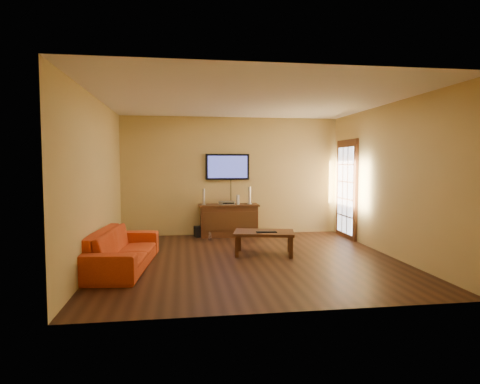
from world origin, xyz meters
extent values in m
plane|color=black|center=(0.00, 0.00, 0.00)|extent=(5.00, 5.00, 0.00)
plane|color=#D4B567|center=(0.00, 2.50, 1.35)|extent=(5.00, 0.00, 5.00)
plane|color=#D4B567|center=(-2.50, 0.00, 1.35)|extent=(0.00, 5.00, 5.00)
plane|color=#D4B567|center=(2.50, 0.00, 1.35)|extent=(0.00, 5.00, 5.00)
plane|color=white|center=(0.00, 0.00, 2.70)|extent=(5.00, 5.00, 0.00)
cube|color=#3F1F0E|center=(2.46, 1.70, 1.05)|extent=(0.06, 1.02, 2.22)
cube|color=white|center=(2.42, 1.70, 1.05)|extent=(0.01, 0.79, 1.89)
cube|color=#3F1F0E|center=(-0.10, 2.24, 0.34)|extent=(1.27, 0.48, 0.68)
cube|color=#351C0A|center=(-0.10, 2.00, 0.37)|extent=(1.17, 0.02, 0.41)
cube|color=#3F1F0E|center=(-0.10, 2.24, 0.70)|extent=(1.35, 0.51, 0.04)
cube|color=black|center=(-0.10, 2.46, 1.56)|extent=(1.00, 0.07, 0.59)
cube|color=#383F93|center=(-0.10, 2.42, 1.56)|extent=(0.90, 0.01, 0.50)
cube|color=#3F1F0E|center=(0.31, 0.30, 0.40)|extent=(1.18, 0.86, 0.05)
cube|color=#3F1F0E|center=(-0.20, 0.16, 0.19)|extent=(0.06, 0.06, 0.37)
cube|color=#3F1F0E|center=(0.71, -0.06, 0.19)|extent=(0.06, 0.06, 0.37)
cube|color=#3F1F0E|center=(-0.09, 0.66, 0.19)|extent=(0.06, 0.06, 0.37)
cube|color=#3F1F0E|center=(0.83, 0.45, 0.19)|extent=(0.06, 0.06, 0.37)
imported|color=#CA4016|center=(-2.08, -0.30, 0.40)|extent=(0.81, 2.12, 0.81)
cylinder|color=silver|center=(-0.66, 2.25, 0.73)|extent=(0.10, 0.10, 0.01)
cylinder|color=silver|center=(-0.66, 2.25, 0.91)|extent=(0.06, 0.06, 0.34)
cylinder|color=silver|center=(0.37, 2.23, 0.73)|extent=(0.11, 0.11, 0.02)
cylinder|color=silver|center=(0.37, 2.23, 0.92)|extent=(0.06, 0.06, 0.38)
cube|color=silver|center=(-0.15, 2.22, 0.76)|extent=(0.36, 0.29, 0.07)
cube|color=white|center=(0.11, 2.24, 0.83)|extent=(0.06, 0.16, 0.21)
cube|color=black|center=(-0.75, 2.24, 0.12)|extent=(0.27, 0.27, 0.23)
cylinder|color=white|center=(-0.56, 1.79, 0.08)|extent=(0.06, 0.06, 0.16)
sphere|color=white|center=(-0.56, 1.79, 0.17)|extent=(0.03, 0.03, 0.03)
cube|color=black|center=(0.33, 0.18, 0.43)|extent=(0.36, 0.13, 0.02)
cube|color=black|center=(0.33, 0.18, 0.44)|extent=(0.23, 0.09, 0.01)
camera|label=1|loc=(-1.14, -6.69, 1.64)|focal=30.00mm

